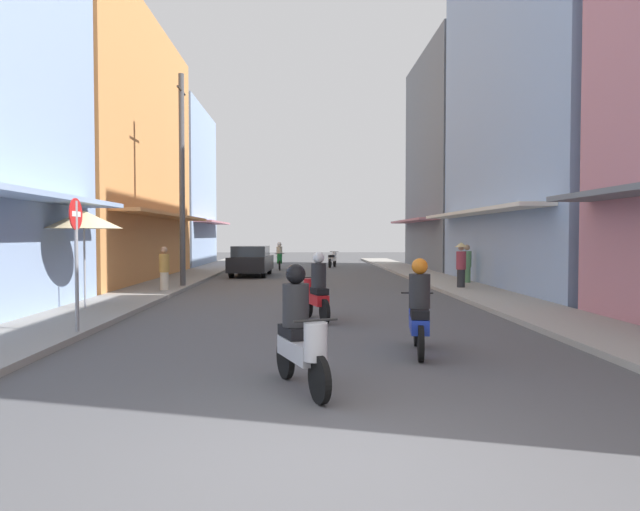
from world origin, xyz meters
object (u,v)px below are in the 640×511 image
motorbike_green (279,257)px  pedestrian_midway (461,263)px  vendor_umbrella (84,220)px  pedestrian_crossing (164,270)px  street_sign_no_entry (76,247)px  motorbike_silver (300,334)px  motorbike_blue (419,311)px  motorbike_red (316,290)px  motorbike_white (333,259)px  utility_pole (182,180)px  parked_car (251,261)px  pedestrian_foreground (467,265)px

motorbike_green → pedestrian_midway: size_ratio=1.06×
pedestrian_midway → vendor_umbrella: bearing=-154.2°
pedestrian_crossing → street_sign_no_entry: 8.33m
motorbike_silver → motorbike_blue: same height
motorbike_red → pedestrian_midway: pedestrian_midway is taller
pedestrian_midway → pedestrian_crossing: pedestrian_midway is taller
pedestrian_midway → pedestrian_crossing: size_ratio=1.08×
motorbike_white → street_sign_no_entry: 24.69m
motorbike_red → utility_pole: (-4.69, 7.97, 3.27)m
utility_pole → motorbike_silver: bearing=-72.4°
pedestrian_midway → motorbike_silver: bearing=-113.9°
pedestrian_crossing → parked_car: bearing=75.4°
motorbike_silver → pedestrian_foreground: size_ratio=1.08×
motorbike_green → pedestrian_foreground: bearing=-53.5°
motorbike_green → pedestrian_foreground: size_ratio=1.14×
motorbike_blue → vendor_umbrella: (-7.40, 5.25, 1.64)m
pedestrian_midway → utility_pole: (-9.98, 1.03, 3.01)m
motorbike_red → parked_car: (-2.79, 14.56, 0.04)m
motorbike_green → pedestrian_foreground: 12.98m
motorbike_white → street_sign_no_entry: street_sign_no_entry is taller
pedestrian_midway → utility_pole: 10.47m
motorbike_green → vendor_umbrella: vendor_umbrella is taller
motorbike_green → parked_car: motorbike_green is taller
pedestrian_midway → utility_pole: bearing=174.1°
motorbike_green → pedestrian_crossing: motorbike_green is taller
motorbike_red → vendor_umbrella: 6.24m
motorbike_blue → pedestrian_foreground: pedestrian_foreground is taller
motorbike_green → pedestrian_midway: (6.91, -12.49, 0.26)m
motorbike_blue → utility_pole: size_ratio=0.23×
motorbike_white → vendor_umbrella: size_ratio=0.68×
pedestrian_foreground → pedestrian_midway: pedestrian_midway is taller
vendor_umbrella → pedestrian_midway: bearing=25.8°
motorbike_white → pedestrian_midway: size_ratio=1.03×
motorbike_red → pedestrian_foreground: (6.09, 9.00, 0.09)m
parked_car → street_sign_no_entry: size_ratio=1.58×
pedestrian_crossing → street_sign_no_entry: bearing=-87.5°
motorbike_silver → motorbike_red: same height
pedestrian_foreground → vendor_umbrella: (-11.90, -7.42, 1.55)m
parked_car → street_sign_no_entry: 16.70m
parked_car → motorbike_blue: bearing=-76.5°
motorbike_silver → pedestrian_midway: bearing=66.1°
motorbike_red → street_sign_no_entry: street_sign_no_entry is taller
motorbike_blue → vendor_umbrella: 9.22m
motorbike_white → utility_pole: utility_pole is taller
motorbike_white → utility_pole: bearing=-114.1°
utility_pole → street_sign_no_entry: utility_pole is taller
motorbike_blue → utility_pole: bearing=118.4°
motorbike_blue → vendor_umbrella: bearing=144.6°
motorbike_white → motorbike_red: bearing=-94.0°
pedestrian_foreground → pedestrian_crossing: size_ratio=1.01×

